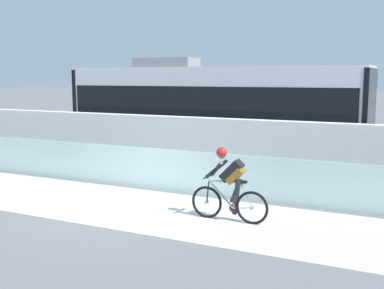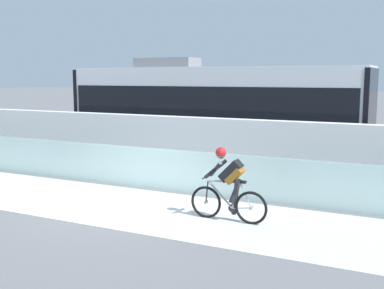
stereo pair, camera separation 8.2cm
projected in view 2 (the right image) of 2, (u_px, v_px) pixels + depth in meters
ground_plane at (119, 205)px, 11.59m from camera, size 200.00×200.00×0.00m
bike_path_deck at (119, 205)px, 11.59m from camera, size 32.00×3.20×0.01m
glass_parapet at (157, 169)px, 13.15m from camera, size 32.00×0.05×1.15m
concrete_barrier_wall at (187, 147)px, 14.69m from camera, size 32.00×0.36×1.89m
tram_rail_near at (219, 164)px, 17.02m from camera, size 32.00×0.08×0.01m
tram_rail_far at (233, 158)px, 18.29m from camera, size 32.00×0.08×0.01m
tram at (214, 110)px, 17.62m from camera, size 11.06×2.54×3.81m
cyclist_on_bike at (229, 186)px, 10.21m from camera, size 1.77×0.58×1.61m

